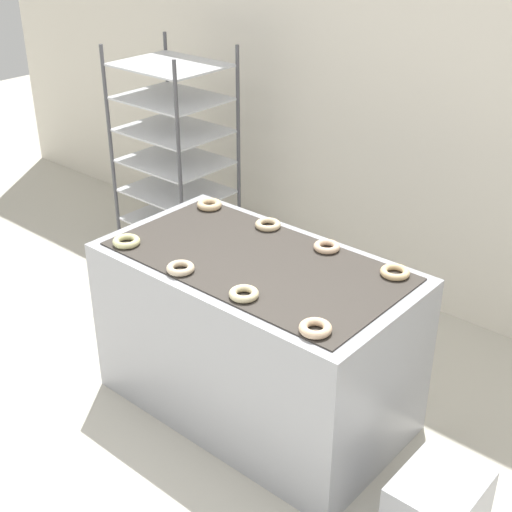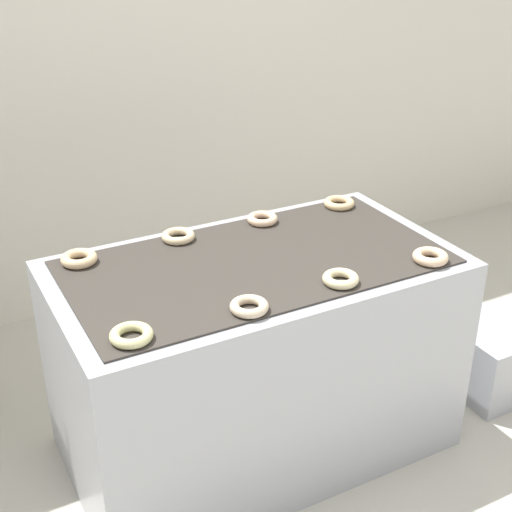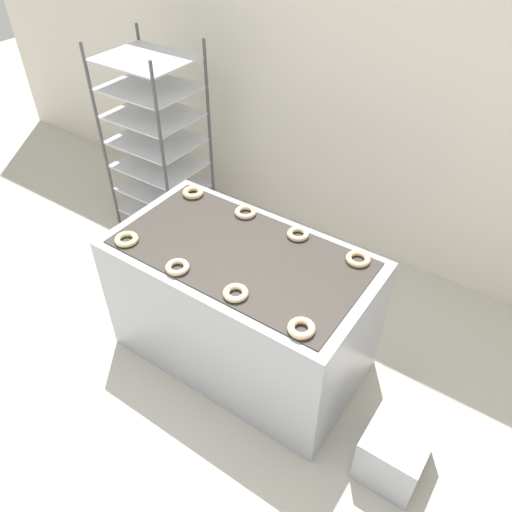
% 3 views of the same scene
% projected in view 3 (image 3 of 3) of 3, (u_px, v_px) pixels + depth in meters
% --- Properties ---
extents(ground_plane, '(14.00, 14.00, 0.00)m').
position_uv_depth(ground_plane, '(176.00, 427.00, 2.84)').
color(ground_plane, beige).
extents(wall_back, '(8.00, 0.05, 2.80)m').
position_uv_depth(wall_back, '(369.00, 70.00, 3.28)').
color(wall_back, silver).
rests_on(wall_back, ground_plane).
extents(fryer_machine, '(1.49, 0.82, 0.85)m').
position_uv_depth(fryer_machine, '(242.00, 306.00, 2.98)').
color(fryer_machine, '#A8AAB2').
rests_on(fryer_machine, ground_plane).
extents(baking_rack_cart, '(0.66, 0.55, 1.52)m').
position_uv_depth(baking_rack_cart, '(157.00, 141.00, 3.86)').
color(baking_rack_cart, '#4C4C51').
rests_on(baking_rack_cart, ground_plane).
extents(glaze_bin, '(0.31, 0.39, 0.32)m').
position_uv_depth(glaze_bin, '(396.00, 448.00, 2.57)').
color(glaze_bin, '#A8AAB2').
rests_on(glaze_bin, ground_plane).
extents(donut_near_left, '(0.13, 0.13, 0.03)m').
position_uv_depth(donut_near_left, '(126.00, 239.00, 2.77)').
color(donut_near_left, beige).
rests_on(donut_near_left, fryer_machine).
extents(donut_near_midleft, '(0.13, 0.13, 0.03)m').
position_uv_depth(donut_near_midleft, '(177.00, 267.00, 2.59)').
color(donut_near_midleft, beige).
rests_on(donut_near_midleft, fryer_machine).
extents(donut_near_midright, '(0.13, 0.13, 0.03)m').
position_uv_depth(donut_near_midright, '(236.00, 293.00, 2.44)').
color(donut_near_midright, beige).
rests_on(donut_near_midright, fryer_machine).
extents(donut_near_right, '(0.13, 0.13, 0.04)m').
position_uv_depth(donut_near_right, '(301.00, 328.00, 2.27)').
color(donut_near_right, beige).
rests_on(donut_near_right, fryer_machine).
extents(donut_far_left, '(0.13, 0.13, 0.04)m').
position_uv_depth(donut_far_left, '(193.00, 192.00, 3.13)').
color(donut_far_left, beige).
rests_on(donut_far_left, fryer_machine).
extents(donut_far_midleft, '(0.13, 0.13, 0.03)m').
position_uv_depth(donut_far_midleft, '(246.00, 212.00, 2.97)').
color(donut_far_midleft, beige).
rests_on(donut_far_midleft, fryer_machine).
extents(donut_far_midright, '(0.13, 0.13, 0.03)m').
position_uv_depth(donut_far_midright, '(298.00, 234.00, 2.81)').
color(donut_far_midright, beige).
rests_on(donut_far_midright, fryer_machine).
extents(donut_far_right, '(0.13, 0.13, 0.03)m').
position_uv_depth(donut_far_right, '(358.00, 259.00, 2.64)').
color(donut_far_right, '#EEC98E').
rests_on(donut_far_right, fryer_machine).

